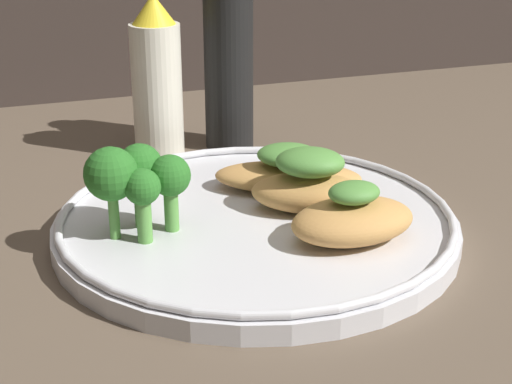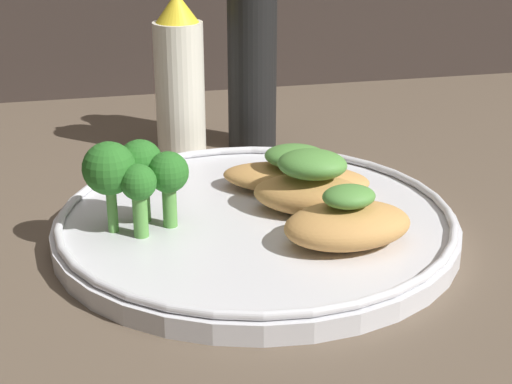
# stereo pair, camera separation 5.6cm
# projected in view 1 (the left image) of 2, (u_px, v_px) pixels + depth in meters

# --- Properties ---
(ground_plane) EXTENTS (1.80, 1.80, 0.01)m
(ground_plane) POSITION_uv_depth(u_px,v_px,m) (256.00, 241.00, 0.57)
(ground_plane) COLOR brown
(plate) EXTENTS (0.29, 0.29, 0.02)m
(plate) POSITION_uv_depth(u_px,v_px,m) (256.00, 223.00, 0.57)
(plate) COLOR silver
(plate) RESTS_ON ground_plane
(grilled_meat_front) EXTENTS (0.09, 0.06, 0.04)m
(grilled_meat_front) POSITION_uv_depth(u_px,v_px,m) (353.00, 218.00, 0.53)
(grilled_meat_front) COLOR tan
(grilled_meat_front) RESTS_ON plate
(grilled_meat_middle) EXTENTS (0.10, 0.08, 0.05)m
(grilled_meat_middle) POSITION_uv_depth(u_px,v_px,m) (311.00, 186.00, 0.57)
(grilled_meat_middle) COLOR tan
(grilled_meat_middle) RESTS_ON plate
(grilled_meat_back) EXTENTS (0.13, 0.09, 0.04)m
(grilled_meat_back) POSITION_uv_depth(u_px,v_px,m) (288.00, 173.00, 0.61)
(grilled_meat_back) COLOR tan
(grilled_meat_back) RESTS_ON plate
(broccoli_bunch) EXTENTS (0.07, 0.05, 0.06)m
(broccoli_bunch) POSITION_uv_depth(u_px,v_px,m) (136.00, 178.00, 0.52)
(broccoli_bunch) COLOR #569942
(broccoli_bunch) RESTS_ON plate
(sauce_bottle) EXTENTS (0.05, 0.05, 0.15)m
(sauce_bottle) POSITION_uv_depth(u_px,v_px,m) (157.00, 80.00, 0.71)
(sauce_bottle) COLOR silver
(sauce_bottle) RESTS_ON ground_plane
(pepper_grinder) EXTENTS (0.05, 0.05, 0.19)m
(pepper_grinder) POSITION_uv_depth(u_px,v_px,m) (229.00, 56.00, 0.72)
(pepper_grinder) COLOR black
(pepper_grinder) RESTS_ON ground_plane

